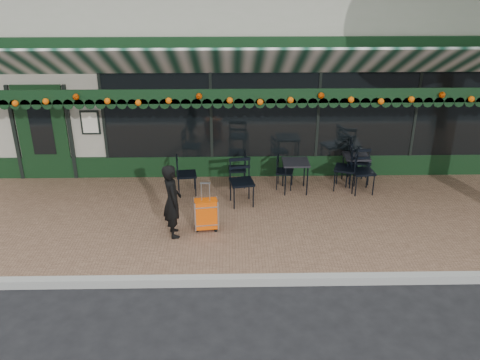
{
  "coord_description": "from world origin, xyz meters",
  "views": [
    {
      "loc": [
        -0.58,
        -6.96,
        4.98
      ],
      "look_at": [
        -0.4,
        1.6,
        1.12
      ],
      "focal_mm": 38.0,
      "sensor_mm": 36.0,
      "label": 1
    }
  ],
  "objects_px": {
    "chair_b_right": "(285,172)",
    "chair_b_front": "(242,183)",
    "woman": "(172,201)",
    "cafe_table_a": "(356,158)",
    "cafe_table_b": "(296,164)",
    "chair_a_left": "(346,169)",
    "chair_a_front": "(363,172)",
    "chair_a_right": "(359,161)",
    "suitcase": "(206,214)",
    "chair_b_left": "(237,169)",
    "chair_solo": "(186,175)"
  },
  "relations": [
    {
      "from": "chair_a_front",
      "to": "cafe_table_a",
      "type": "bearing_deg",
      "value": 90.71
    },
    {
      "from": "chair_a_left",
      "to": "chair_b_right",
      "type": "height_order",
      "value": "chair_a_left"
    },
    {
      "from": "suitcase",
      "to": "chair_b_left",
      "type": "height_order",
      "value": "suitcase"
    },
    {
      "from": "chair_b_left",
      "to": "chair_b_front",
      "type": "xyz_separation_m",
      "value": [
        0.08,
        -0.91,
        0.09
      ]
    },
    {
      "from": "cafe_table_b",
      "to": "chair_a_front",
      "type": "relative_size",
      "value": 0.74
    },
    {
      "from": "suitcase",
      "to": "chair_b_left",
      "type": "xyz_separation_m",
      "value": [
        0.61,
        1.98,
        0.07
      ]
    },
    {
      "from": "chair_a_right",
      "to": "chair_b_left",
      "type": "relative_size",
      "value": 1.25
    },
    {
      "from": "cafe_table_a",
      "to": "chair_b_front",
      "type": "relative_size",
      "value": 0.69
    },
    {
      "from": "cafe_table_a",
      "to": "chair_b_right",
      "type": "xyz_separation_m",
      "value": [
        -1.61,
        -0.2,
        -0.23
      ]
    },
    {
      "from": "cafe_table_a",
      "to": "chair_a_left",
      "type": "height_order",
      "value": "chair_a_left"
    },
    {
      "from": "chair_b_left",
      "to": "chair_b_right",
      "type": "relative_size",
      "value": 1.06
    },
    {
      "from": "woman",
      "to": "chair_b_front",
      "type": "relative_size",
      "value": 1.43
    },
    {
      "from": "suitcase",
      "to": "woman",
      "type": "bearing_deg",
      "value": -171.78
    },
    {
      "from": "chair_b_left",
      "to": "chair_b_front",
      "type": "bearing_deg",
      "value": 4.05
    },
    {
      "from": "cafe_table_a",
      "to": "chair_b_front",
      "type": "bearing_deg",
      "value": -159.06
    },
    {
      "from": "chair_b_left",
      "to": "chair_solo",
      "type": "bearing_deg",
      "value": -72.92
    },
    {
      "from": "chair_a_front",
      "to": "chair_b_left",
      "type": "relative_size",
      "value": 1.18
    },
    {
      "from": "woman",
      "to": "cafe_table_a",
      "type": "distance_m",
      "value": 4.47
    },
    {
      "from": "chair_b_front",
      "to": "chair_a_front",
      "type": "bearing_deg",
      "value": 0.87
    },
    {
      "from": "cafe_table_a",
      "to": "chair_a_right",
      "type": "xyz_separation_m",
      "value": [
        0.11,
        0.11,
        -0.11
      ]
    },
    {
      "from": "chair_a_left",
      "to": "suitcase",
      "type": "bearing_deg",
      "value": -40.17
    },
    {
      "from": "chair_a_front",
      "to": "chair_solo",
      "type": "xyz_separation_m",
      "value": [
        -3.82,
        0.02,
        -0.04
      ]
    },
    {
      "from": "chair_a_right",
      "to": "cafe_table_b",
      "type": "bearing_deg",
      "value": 116.11
    },
    {
      "from": "cafe_table_b",
      "to": "chair_a_left",
      "type": "height_order",
      "value": "chair_a_left"
    },
    {
      "from": "chair_a_right",
      "to": "chair_a_front",
      "type": "xyz_separation_m",
      "value": [
        -0.06,
        -0.57,
        -0.03
      ]
    },
    {
      "from": "chair_a_right",
      "to": "chair_b_left",
      "type": "bearing_deg",
      "value": 102.57
    },
    {
      "from": "chair_solo",
      "to": "chair_a_left",
      "type": "bearing_deg",
      "value": -95.22
    },
    {
      "from": "chair_b_right",
      "to": "cafe_table_b",
      "type": "bearing_deg",
      "value": -116.82
    },
    {
      "from": "woman",
      "to": "chair_a_left",
      "type": "xyz_separation_m",
      "value": [
        3.59,
        1.92,
        -0.22
      ]
    },
    {
      "from": "woman",
      "to": "suitcase",
      "type": "relative_size",
      "value": 1.44
    },
    {
      "from": "chair_b_right",
      "to": "woman",
      "type": "bearing_deg",
      "value": 143.08
    },
    {
      "from": "cafe_table_a",
      "to": "chair_b_right",
      "type": "bearing_deg",
      "value": -172.86
    },
    {
      "from": "suitcase",
      "to": "chair_b_front",
      "type": "relative_size",
      "value": 1.0
    },
    {
      "from": "chair_solo",
      "to": "cafe_table_a",
      "type": "bearing_deg",
      "value": -90.88
    },
    {
      "from": "cafe_table_a",
      "to": "chair_solo",
      "type": "distance_m",
      "value": 3.8
    },
    {
      "from": "chair_b_right",
      "to": "chair_b_front",
      "type": "xyz_separation_m",
      "value": [
        -0.97,
        -0.79,
        0.11
      ]
    },
    {
      "from": "chair_a_front",
      "to": "chair_a_left",
      "type": "bearing_deg",
      "value": 149.17
    },
    {
      "from": "chair_a_left",
      "to": "chair_b_front",
      "type": "bearing_deg",
      "value": -53.9
    },
    {
      "from": "chair_b_right",
      "to": "chair_solo",
      "type": "relative_size",
      "value": 0.87
    },
    {
      "from": "woman",
      "to": "chair_a_front",
      "type": "relative_size",
      "value": 1.48
    },
    {
      "from": "suitcase",
      "to": "chair_a_right",
      "type": "distance_m",
      "value": 4.03
    },
    {
      "from": "chair_b_right",
      "to": "chair_b_front",
      "type": "distance_m",
      "value": 1.25
    },
    {
      "from": "chair_a_left",
      "to": "chair_b_right",
      "type": "distance_m",
      "value": 1.33
    },
    {
      "from": "cafe_table_b",
      "to": "chair_a_right",
      "type": "distance_m",
      "value": 1.59
    },
    {
      "from": "cafe_table_a",
      "to": "chair_b_front",
      "type": "distance_m",
      "value": 2.77
    },
    {
      "from": "cafe_table_a",
      "to": "chair_a_front",
      "type": "height_order",
      "value": "chair_a_front"
    },
    {
      "from": "chair_b_left",
      "to": "chair_solo",
      "type": "height_order",
      "value": "chair_solo"
    },
    {
      "from": "chair_b_left",
      "to": "woman",
      "type": "bearing_deg",
      "value": -30.48
    },
    {
      "from": "cafe_table_a",
      "to": "chair_b_left",
      "type": "relative_size",
      "value": 0.85
    },
    {
      "from": "chair_a_front",
      "to": "chair_b_right",
      "type": "xyz_separation_m",
      "value": [
        -1.66,
        0.26,
        -0.09
      ]
    }
  ]
}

